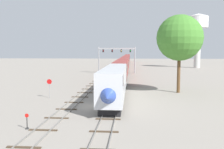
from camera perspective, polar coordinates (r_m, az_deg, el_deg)
The scene contains 9 objects.
ground_plane at distance 32.06m, azimuth -3.48°, elevation -7.38°, with size 400.00×400.00×0.00m, color gray.
track_main at distance 91.26m, azimuth 2.97°, elevation 1.03°, with size 2.60×200.00×0.16m.
track_near at distance 71.73m, azimuth -1.85°, elevation -0.18°, with size 2.60×160.00×0.16m.
passenger_train at distance 101.80m, azimuth 3.13°, elevation 2.92°, with size 3.04×153.77×4.80m.
signal_gantry at distance 78.40m, azimuth 1.10°, elevation 4.78°, with size 12.10×0.49×8.48m.
water_tower at distance 110.64m, azimuth 19.33°, elevation 10.38°, with size 8.20×8.20×22.68m.
switch_stand at distance 24.17m, azimuth -19.09°, elevation -10.71°, with size 0.36×0.24×1.46m.
stop_sign at distance 38.50m, azimuth -14.31°, elevation -2.54°, with size 0.76×0.08×2.88m.
trackside_tree_left at distance 43.34m, azimuth 15.40°, elevation 8.16°, with size 7.75×7.75×13.21m.
Camera 1 is at (4.35, -30.95, 7.13)m, focal length 39.44 mm.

